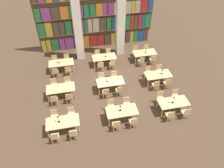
% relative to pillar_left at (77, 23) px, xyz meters
% --- Properties ---
extents(ground_plane, '(40.00, 40.00, 0.00)m').
position_rel_pillar_left_xyz_m(ground_plane, '(1.65, -4.31, -3.00)').
color(ground_plane, '#4C3828').
extents(bookshelf_bank, '(9.63, 0.35, 5.50)m').
position_rel_pillar_left_xyz_m(bookshelf_bank, '(1.66, 1.52, -0.34)').
color(bookshelf_bank, brown).
rests_on(bookshelf_bank, ground_plane).
extents(pillar_left, '(0.62, 0.62, 6.00)m').
position_rel_pillar_left_xyz_m(pillar_left, '(0.00, 0.00, 0.00)').
color(pillar_left, silver).
rests_on(pillar_left, ground_plane).
extents(pillar_center, '(0.62, 0.62, 6.00)m').
position_rel_pillar_left_xyz_m(pillar_center, '(3.30, 0.00, 0.00)').
color(pillar_center, silver).
rests_on(pillar_center, ground_plane).
extents(reading_table_0, '(1.84, 0.93, 0.72)m').
position_rel_pillar_left_xyz_m(reading_table_0, '(-1.71, -7.19, -2.36)').
color(reading_table_0, tan).
rests_on(reading_table_0, ground_plane).
extents(chair_0, '(0.42, 0.40, 0.88)m').
position_rel_pillar_left_xyz_m(chair_0, '(-2.18, -7.94, -2.52)').
color(chair_0, tan).
rests_on(chair_0, ground_plane).
extents(chair_1, '(0.42, 0.40, 0.88)m').
position_rel_pillar_left_xyz_m(chair_1, '(-2.18, -6.45, -2.52)').
color(chair_1, tan).
rests_on(chair_1, ground_plane).
extents(chair_2, '(0.42, 0.40, 0.88)m').
position_rel_pillar_left_xyz_m(chair_2, '(-1.21, -7.94, -2.52)').
color(chair_2, tan).
rests_on(chair_2, ground_plane).
extents(chair_3, '(0.42, 0.40, 0.88)m').
position_rel_pillar_left_xyz_m(chair_3, '(-1.21, -6.45, -2.52)').
color(chair_3, tan).
rests_on(chair_3, ground_plane).
extents(desk_lamp_0, '(0.14, 0.14, 0.48)m').
position_rel_pillar_left_xyz_m(desk_lamp_0, '(-1.91, -7.16, -1.95)').
color(desk_lamp_0, black).
rests_on(desk_lamp_0, reading_table_0).
extents(reading_table_1, '(1.84, 0.93, 0.72)m').
position_rel_pillar_left_xyz_m(reading_table_1, '(1.70, -7.10, -2.36)').
color(reading_table_1, tan).
rests_on(reading_table_1, ground_plane).
extents(chair_4, '(0.42, 0.40, 0.88)m').
position_rel_pillar_left_xyz_m(chair_4, '(1.20, -7.85, -2.52)').
color(chair_4, tan).
rests_on(chair_4, ground_plane).
extents(chair_5, '(0.42, 0.40, 0.88)m').
position_rel_pillar_left_xyz_m(chair_5, '(1.20, -6.35, -2.52)').
color(chair_5, tan).
rests_on(chair_5, ground_plane).
extents(chair_6, '(0.42, 0.40, 0.88)m').
position_rel_pillar_left_xyz_m(chair_6, '(2.19, -7.85, -2.52)').
color(chair_6, tan).
rests_on(chair_6, ground_plane).
extents(chair_7, '(0.42, 0.40, 0.88)m').
position_rel_pillar_left_xyz_m(chair_7, '(2.19, -6.35, -2.52)').
color(chair_7, tan).
rests_on(chair_7, ground_plane).
extents(desk_lamp_1, '(0.14, 0.14, 0.42)m').
position_rel_pillar_left_xyz_m(desk_lamp_1, '(1.61, -7.06, -2.00)').
color(desk_lamp_1, black).
rests_on(desk_lamp_1, reading_table_1).
extents(reading_table_2, '(1.84, 0.93, 0.72)m').
position_rel_pillar_left_xyz_m(reading_table_2, '(4.93, -7.08, -2.36)').
color(reading_table_2, tan).
rests_on(reading_table_2, ground_plane).
extents(chair_8, '(0.42, 0.40, 0.88)m').
position_rel_pillar_left_xyz_m(chair_8, '(4.42, -7.83, -2.52)').
color(chair_8, tan).
rests_on(chair_8, ground_plane).
extents(chair_9, '(0.42, 0.40, 0.88)m').
position_rel_pillar_left_xyz_m(chair_9, '(4.42, -6.33, -2.52)').
color(chair_9, tan).
rests_on(chair_9, ground_plane).
extents(chair_10, '(0.42, 0.40, 0.88)m').
position_rel_pillar_left_xyz_m(chair_10, '(5.43, -7.83, -2.52)').
color(chair_10, tan).
rests_on(chair_10, ground_plane).
extents(chair_11, '(0.42, 0.40, 0.88)m').
position_rel_pillar_left_xyz_m(chair_11, '(5.43, -6.33, -2.52)').
color(chair_11, tan).
rests_on(chair_11, ground_plane).
extents(desk_lamp_2, '(0.14, 0.14, 0.50)m').
position_rel_pillar_left_xyz_m(desk_lamp_2, '(4.84, -7.12, -1.94)').
color(desk_lamp_2, black).
rests_on(desk_lamp_2, reading_table_2).
extents(reading_table_3, '(1.84, 0.93, 0.72)m').
position_rel_pillar_left_xyz_m(reading_table_3, '(-1.72, -4.34, -2.36)').
color(reading_table_3, tan).
rests_on(reading_table_3, ground_plane).
extents(chair_12, '(0.42, 0.40, 0.88)m').
position_rel_pillar_left_xyz_m(chair_12, '(-2.18, -5.09, -2.52)').
color(chair_12, tan).
rests_on(chair_12, ground_plane).
extents(chair_13, '(0.42, 0.40, 0.88)m').
position_rel_pillar_left_xyz_m(chair_13, '(-2.18, -3.59, -2.52)').
color(chair_13, tan).
rests_on(chair_13, ground_plane).
extents(chair_14, '(0.42, 0.40, 0.88)m').
position_rel_pillar_left_xyz_m(chair_14, '(-1.25, -5.09, -2.52)').
color(chair_14, tan).
rests_on(chair_14, ground_plane).
extents(chair_15, '(0.42, 0.40, 0.88)m').
position_rel_pillar_left_xyz_m(chair_15, '(-1.25, -3.59, -2.52)').
color(chair_15, tan).
rests_on(chair_15, ground_plane).
extents(reading_table_4, '(1.84, 0.93, 0.72)m').
position_rel_pillar_left_xyz_m(reading_table_4, '(1.57, -4.39, -2.36)').
color(reading_table_4, tan).
rests_on(reading_table_4, ground_plane).
extents(chair_16, '(0.42, 0.40, 0.88)m').
position_rel_pillar_left_xyz_m(chair_16, '(1.12, -5.14, -2.52)').
color(chair_16, tan).
rests_on(chair_16, ground_plane).
extents(chair_17, '(0.42, 0.40, 0.88)m').
position_rel_pillar_left_xyz_m(chair_17, '(1.12, -3.64, -2.52)').
color(chair_17, tan).
rests_on(chair_17, ground_plane).
extents(chair_18, '(0.42, 0.40, 0.88)m').
position_rel_pillar_left_xyz_m(chair_18, '(2.02, -5.14, -2.52)').
color(chair_18, tan).
rests_on(chair_18, ground_plane).
extents(chair_19, '(0.42, 0.40, 0.88)m').
position_rel_pillar_left_xyz_m(chair_19, '(2.02, -3.64, -2.52)').
color(chair_19, tan).
rests_on(chair_19, ground_plane).
extents(desk_lamp_3, '(0.14, 0.14, 0.50)m').
position_rel_pillar_left_xyz_m(desk_lamp_3, '(1.36, -4.35, -1.94)').
color(desk_lamp_3, black).
rests_on(desk_lamp_3, reading_table_4).
extents(reading_table_5, '(1.84, 0.93, 0.72)m').
position_rel_pillar_left_xyz_m(reading_table_5, '(5.00, -4.35, -2.36)').
color(reading_table_5, tan).
rests_on(reading_table_5, ground_plane).
extents(chair_20, '(0.42, 0.40, 0.88)m').
position_rel_pillar_left_xyz_m(chair_20, '(4.57, -5.10, -2.52)').
color(chair_20, tan).
rests_on(chair_20, ground_plane).
extents(chair_21, '(0.42, 0.40, 0.88)m').
position_rel_pillar_left_xyz_m(chair_21, '(4.57, -3.60, -2.52)').
color(chair_21, tan).
rests_on(chair_21, ground_plane).
extents(chair_22, '(0.42, 0.40, 0.88)m').
position_rel_pillar_left_xyz_m(chair_22, '(5.41, -5.10, -2.52)').
color(chair_22, tan).
rests_on(chair_22, ground_plane).
extents(chair_23, '(0.42, 0.40, 0.88)m').
position_rel_pillar_left_xyz_m(chair_23, '(5.41, -3.60, -2.52)').
color(chair_23, tan).
rests_on(chair_23, ground_plane).
extents(desk_lamp_4, '(0.14, 0.14, 0.39)m').
position_rel_pillar_left_xyz_m(desk_lamp_4, '(5.26, -4.36, -2.02)').
color(desk_lamp_4, black).
rests_on(desk_lamp_4, reading_table_5).
extents(reading_table_6, '(1.84, 0.93, 0.72)m').
position_rel_pillar_left_xyz_m(reading_table_6, '(-1.57, -1.49, -2.36)').
color(reading_table_6, tan).
rests_on(reading_table_6, ground_plane).
extents(chair_24, '(0.42, 0.40, 0.88)m').
position_rel_pillar_left_xyz_m(chair_24, '(-2.06, -2.24, -2.52)').
color(chair_24, tan).
rests_on(chair_24, ground_plane).
extents(chair_25, '(0.42, 0.40, 0.88)m').
position_rel_pillar_left_xyz_m(chair_25, '(-2.06, -0.74, -2.52)').
color(chair_25, tan).
rests_on(chair_25, ground_plane).
extents(chair_26, '(0.42, 0.40, 0.88)m').
position_rel_pillar_left_xyz_m(chair_26, '(-1.14, -2.24, -2.52)').
color(chair_26, tan).
rests_on(chair_26, ground_plane).
extents(chair_27, '(0.42, 0.40, 0.88)m').
position_rel_pillar_left_xyz_m(chair_27, '(-1.14, -0.74, -2.52)').
color(chair_27, tan).
rests_on(chair_27, ground_plane).
extents(desk_lamp_5, '(0.14, 0.14, 0.48)m').
position_rel_pillar_left_xyz_m(desk_lamp_5, '(-1.73, -1.48, -1.95)').
color(desk_lamp_5, black).
rests_on(desk_lamp_5, reading_table_6).
extents(reading_table_7, '(1.84, 0.93, 0.72)m').
position_rel_pillar_left_xyz_m(reading_table_7, '(1.72, -1.41, -2.36)').
color(reading_table_7, tan).
rests_on(reading_table_7, ground_plane).
extents(chair_28, '(0.42, 0.40, 0.88)m').
position_rel_pillar_left_xyz_m(chair_28, '(1.30, -2.16, -2.52)').
color(chair_28, tan).
rests_on(chair_28, ground_plane).
extents(chair_29, '(0.42, 0.40, 0.88)m').
position_rel_pillar_left_xyz_m(chair_29, '(1.30, -0.66, -2.52)').
color(chair_29, tan).
rests_on(chair_29, ground_plane).
extents(chair_30, '(0.42, 0.40, 0.88)m').
position_rel_pillar_left_xyz_m(chair_30, '(2.20, -2.16, -2.52)').
color(chair_30, tan).
rests_on(chair_30, ground_plane).
extents(chair_31, '(0.42, 0.40, 0.88)m').
position_rel_pillar_left_xyz_m(chair_31, '(2.20, -0.66, -2.52)').
color(chair_31, tan).
rests_on(chair_31, ground_plane).
extents(desk_lamp_6, '(0.14, 0.14, 0.46)m').
position_rel_pillar_left_xyz_m(desk_lamp_6, '(1.84, -1.39, -1.97)').
color(desk_lamp_6, black).
rests_on(desk_lamp_6, reading_table_7).
extents(reading_table_8, '(1.84, 0.93, 0.72)m').
position_rel_pillar_left_xyz_m(reading_table_8, '(4.97, -1.49, -2.36)').
color(reading_table_8, tan).
rests_on(reading_table_8, ground_plane).
extents(chair_32, '(0.42, 0.40, 0.88)m').
position_rel_pillar_left_xyz_m(chair_32, '(4.47, -2.24, -2.52)').
color(chair_32, tan).
rests_on(chair_32, ground_plane).
extents(chair_33, '(0.42, 0.40, 0.88)m').
position_rel_pillar_left_xyz_m(chair_33, '(4.47, -0.74, -2.52)').
color(chair_33, tan).
rests_on(chair_33, ground_plane).
extents(chair_34, '(0.42, 0.40, 0.88)m').
position_rel_pillar_left_xyz_m(chair_34, '(5.41, -2.24, -2.52)').
color(chair_34, tan).
rests_on(chair_34, ground_plane).
extents(chair_35, '(0.42, 0.40, 0.88)m').
position_rel_pillar_left_xyz_m(chair_35, '(5.41, -0.74, -2.52)').
color(chair_35, tan).
rests_on(chair_35, ground_plane).
extents(desk_lamp_7, '(0.14, 0.14, 0.41)m').
position_rel_pillar_left_xyz_m(desk_lamp_7, '(5.06, -1.47, -2.01)').
color(desk_lamp_7, black).
rests_on(desk_lamp_7, reading_table_8).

